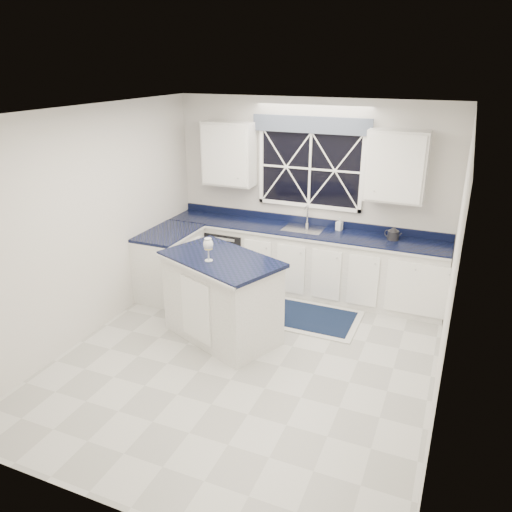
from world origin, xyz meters
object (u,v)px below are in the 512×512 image
at_px(kettle, 393,234).
at_px(dishwasher, 232,254).
at_px(soap_bottle, 339,224).
at_px(island, 222,297).
at_px(wine_glass, 208,245).
at_px(faucet, 307,215).

bearing_deg(kettle, dishwasher, -159.88).
bearing_deg(kettle, soap_bottle, -170.27).
bearing_deg(island, wine_glass, -97.75).
bearing_deg(faucet, wine_glass, -106.12).
distance_m(faucet, kettle, 1.24).
height_order(island, soap_bottle, soap_bottle).
xyz_separation_m(dishwasher, kettle, (2.33, 0.06, 0.61)).
bearing_deg(soap_bottle, dishwasher, -173.52).
xyz_separation_m(island, kettle, (1.71, 1.66, 0.50)).
bearing_deg(faucet, dishwasher, -169.98).
bearing_deg(soap_bottle, kettle, -8.87).
xyz_separation_m(dishwasher, wine_glass, (0.54, -1.74, 0.81)).
height_order(dishwasher, kettle, kettle).
xyz_separation_m(faucet, wine_glass, (-0.56, -1.94, 0.12)).
relative_size(faucet, island, 0.19).
distance_m(dishwasher, island, 1.72).
distance_m(kettle, wine_glass, 2.55).
height_order(faucet, wine_glass, wine_glass).
bearing_deg(kettle, wine_glass, -116.16).
height_order(faucet, soap_bottle, faucet).
xyz_separation_m(kettle, soap_bottle, (-0.75, 0.12, 0.01)).
bearing_deg(dishwasher, island, -68.73).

